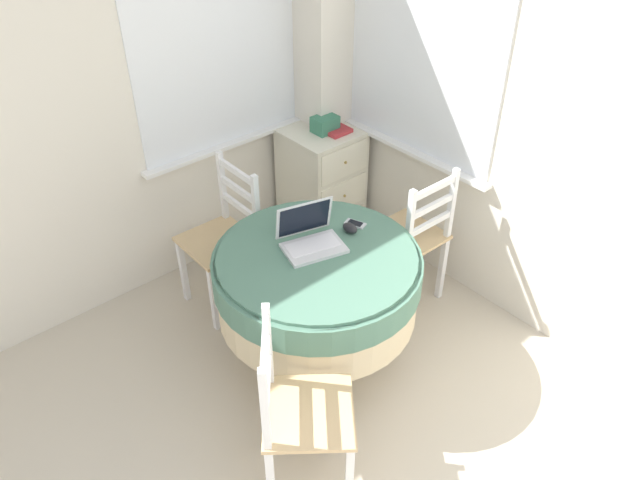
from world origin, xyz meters
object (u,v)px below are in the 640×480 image
at_px(computer_mouse, 350,228).
at_px(corner_cabinet, 322,181).
at_px(round_dining_table, 317,280).
at_px(dining_chair_near_back_window, 224,239).
at_px(book_on_cabinet, 332,128).
at_px(dining_chair_near_right_window, 411,239).
at_px(cell_phone, 355,224).
at_px(laptop, 310,237).
at_px(dining_chair_camera_near, 299,413).
at_px(storage_box, 325,124).

relative_size(computer_mouse, corner_cabinet, 0.12).
relative_size(round_dining_table, dining_chair_near_back_window, 1.15).
bearing_deg(book_on_cabinet, dining_chair_near_right_window, -100.48).
bearing_deg(dining_chair_near_back_window, cell_phone, -58.96).
height_order(laptop, cell_phone, laptop).
distance_m(round_dining_table, book_on_cabinet, 1.29).
height_order(dining_chair_near_right_window, book_on_cabinet, dining_chair_near_right_window).
bearing_deg(round_dining_table, dining_chair_near_right_window, 1.46).
distance_m(laptop, dining_chair_camera_near, 0.88).
bearing_deg(book_on_cabinet, corner_cabinet, 139.29).
distance_m(computer_mouse, book_on_cabinet, 1.07).
xyz_separation_m(corner_cabinet, book_on_cabinet, (0.05, -0.04, 0.40)).
height_order(corner_cabinet, storage_box, storage_box).
bearing_deg(storage_box, corner_cabinet, 89.69).
bearing_deg(storage_box, cell_phone, -122.23).
bearing_deg(dining_chair_near_right_window, storage_box, 82.87).
xyz_separation_m(laptop, corner_cabinet, (0.82, 0.85, -0.38)).
bearing_deg(storage_box, round_dining_table, -133.22).
relative_size(cell_phone, corner_cabinet, 0.16).
xyz_separation_m(dining_chair_camera_near, storage_box, (1.39, 1.41, 0.37)).
bearing_deg(laptop, dining_chair_near_back_window, 99.51).
xyz_separation_m(computer_mouse, dining_chair_camera_near, (-0.80, -0.54, -0.29)).
relative_size(cell_phone, book_on_cabinet, 0.51).
relative_size(computer_mouse, dining_chair_near_right_window, 0.10).
distance_m(laptop, book_on_cabinet, 1.19).
relative_size(laptop, cell_phone, 2.92).
distance_m(round_dining_table, laptop, 0.23).
relative_size(dining_chair_near_back_window, book_on_cabinet, 3.86).
bearing_deg(cell_phone, book_on_cabinet, 55.00).
relative_size(dining_chair_near_back_window, dining_chair_near_right_window, 1.00).
bearing_deg(dining_chair_near_back_window, round_dining_table, -83.58).
bearing_deg(dining_chair_camera_near, computer_mouse, 34.29).
relative_size(computer_mouse, book_on_cabinet, 0.38).
relative_size(dining_chair_near_back_window, dining_chair_camera_near, 1.00).
bearing_deg(cell_phone, corner_cabinet, 58.75).
distance_m(round_dining_table, computer_mouse, 0.32).
xyz_separation_m(computer_mouse, corner_cabinet, (0.59, 0.90, -0.36)).
xyz_separation_m(computer_mouse, dining_chair_near_back_window, (-0.34, 0.70, -0.29)).
xyz_separation_m(cell_phone, corner_cabinet, (0.53, 0.87, -0.34)).
xyz_separation_m(round_dining_table, dining_chair_camera_near, (-0.54, -0.51, -0.11)).
height_order(cell_phone, corner_cabinet, corner_cabinet).
relative_size(dining_chair_near_right_window, storage_box, 5.81).
bearing_deg(storage_box, computer_mouse, -124.39).
xyz_separation_m(computer_mouse, storage_box, (0.59, 0.87, 0.08)).
distance_m(corner_cabinet, storage_box, 0.44).
height_order(dining_chair_near_back_window, corner_cabinet, dining_chair_near_back_window).
bearing_deg(dining_chair_near_right_window, corner_cabinet, 83.12).
height_order(computer_mouse, corner_cabinet, corner_cabinet).
xyz_separation_m(round_dining_table, dining_chair_near_right_window, (0.74, 0.02, -0.11)).
distance_m(dining_chair_camera_near, corner_cabinet, 2.01).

